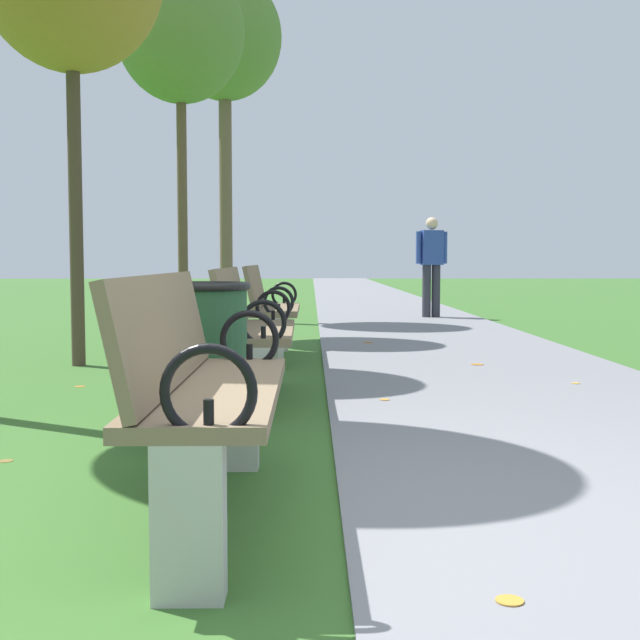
% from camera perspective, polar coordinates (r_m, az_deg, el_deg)
% --- Properties ---
extents(ground_plane, '(80.00, 80.00, 0.00)m').
position_cam_1_polar(ground_plane, '(3.06, 1.53, -13.98)').
color(ground_plane, '#386628').
extents(paved_walkway, '(2.65, 44.00, 0.02)m').
position_cam_1_polar(paved_walkway, '(20.98, 3.31, 1.51)').
color(paved_walkway, slate).
rests_on(paved_walkway, ground).
extents(park_bench_1, '(0.47, 1.60, 0.90)m').
position_cam_1_polar(park_bench_1, '(3.10, -7.91, -4.59)').
color(park_bench_1, '#7A664C').
rests_on(park_bench_1, ground).
extents(park_bench_2, '(0.48, 1.60, 0.90)m').
position_cam_1_polar(park_bench_2, '(5.61, -4.63, -0.68)').
color(park_bench_2, '#7A664C').
rests_on(park_bench_2, ground).
extents(park_bench_3, '(0.47, 1.60, 0.90)m').
position_cam_1_polar(park_bench_3, '(8.03, -3.42, 0.76)').
color(park_bench_3, '#7A664C').
rests_on(park_bench_3, ground).
extents(tree_3, '(1.57, 1.57, 4.60)m').
position_cam_1_polar(tree_3, '(10.98, -9.43, 18.58)').
color(tree_3, brown).
rests_on(tree_3, ground).
extents(tree_4, '(1.74, 1.74, 5.29)m').
position_cam_1_polar(tree_4, '(13.56, -6.48, 18.27)').
color(tree_4, brown).
rests_on(tree_4, ground).
extents(pedestrian_walking, '(0.52, 0.28, 1.62)m').
position_cam_1_polar(pedestrian_walking, '(13.84, 7.55, 3.96)').
color(pedestrian_walking, '#2D2D38').
rests_on(pedestrian_walking, paved_walkway).
extents(trash_bin, '(0.48, 0.48, 0.84)m').
position_cam_1_polar(trash_bin, '(4.26, -7.90, -3.05)').
color(trash_bin, '#234C2D').
rests_on(trash_bin, ground).
extents(scattered_leaves, '(4.23, 9.35, 0.02)m').
position_cam_1_polar(scattered_leaves, '(5.58, 2.77, -5.57)').
color(scattered_leaves, '#93511E').
rests_on(scattered_leaves, ground).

